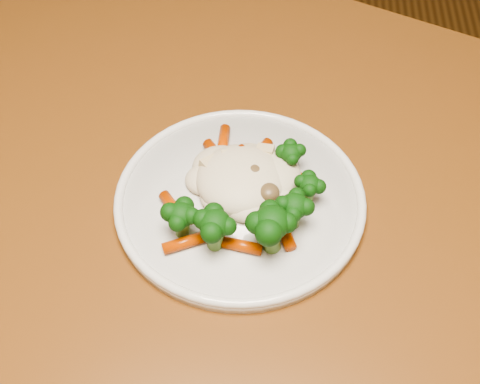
{
  "coord_description": "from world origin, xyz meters",
  "views": [
    {
      "loc": [
        -0.1,
        -0.62,
        1.25
      ],
      "look_at": [
        -0.14,
        -0.22,
        0.77
      ],
      "focal_mm": 45.0,
      "sensor_mm": 36.0,
      "label": 1
    }
  ],
  "objects": [
    {
      "name": "meal",
      "position": [
        -0.13,
        -0.23,
        0.78
      ],
      "size": [
        0.17,
        0.18,
        0.05
      ],
      "color": "beige",
      "rests_on": "plate"
    },
    {
      "name": "dining_table",
      "position": [
        -0.14,
        -0.23,
        0.66
      ],
      "size": [
        1.53,
        1.31,
        0.75
      ],
      "rotation": [
        0.0,
        0.0,
        -0.42
      ],
      "color": "brown",
      "rests_on": "ground"
    },
    {
      "name": "plate",
      "position": [
        -0.14,
        -0.22,
        0.76
      ],
      "size": [
        0.26,
        0.26,
        0.01
      ],
      "primitive_type": "cylinder",
      "color": "white",
      "rests_on": "dining_table"
    }
  ]
}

